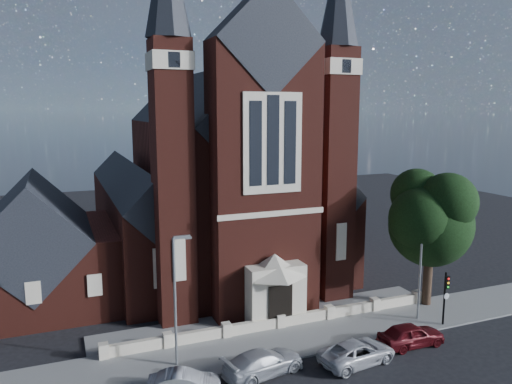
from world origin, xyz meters
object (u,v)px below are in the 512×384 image
street_tree (435,220)px  car_silver_b (263,362)px  church (211,183)px  traffic_signal (446,292)px  parish_hall (35,255)px  car_silver_a (184,383)px  car_dark_red (411,335)px  car_white_suv (357,352)px  street_lamp_right (422,260)px  street_lamp_left (176,294)px

street_tree → car_silver_b: bearing=-164.4°
church → traffic_signal: 23.94m
traffic_signal → parish_hall: bearing=150.0°
traffic_signal → car_silver_b: 14.65m
car_silver_a → car_silver_b: bearing=-70.1°
car_silver_b → car_dark_red: car_dark_red is taller
car_silver_a → church: bearing=-4.5°
car_silver_a → car_dark_red: 15.13m
car_silver_b → car_dark_red: (10.32, -0.35, 0.03)m
car_white_suv → street_lamp_right: bearing=-72.3°
street_tree → car_silver_b: street_tree is taller
church → street_lamp_right: bearing=-62.0°
street_tree → car_silver_b: size_ratio=2.11×
church → street_lamp_right: church is taller
car_silver_a → car_white_suv: 10.64m
street_lamp_left → car_silver_b: size_ratio=1.60×
street_lamp_left → traffic_signal: street_lamp_left is taller
street_lamp_right → traffic_signal: bearing=-60.0°
street_lamp_left → car_dark_red: size_ratio=1.79×
car_white_suv → car_dark_red: 4.54m
parish_hall → traffic_signal: parish_hall is taller
street_lamp_right → car_silver_b: 14.39m
church → car_silver_a: church is taller
street_tree → car_dark_red: (-5.77, -4.83, -6.19)m
car_dark_red → traffic_signal: bearing=-68.6°
street_lamp_right → car_white_suv: bearing=-154.4°
church → street_lamp_left: 20.84m
car_silver_b → car_white_suv: 5.89m
car_silver_a → car_dark_red: (15.12, -0.03, 0.12)m
traffic_signal → car_silver_a: (-19.29, -1.52, -1.93)m
street_lamp_left → car_white_suv: street_lamp_left is taller
car_white_suv → car_dark_red: bearing=-90.4°
parish_hall → street_lamp_right: 29.62m
parish_hall → traffic_signal: size_ratio=3.05×
street_lamp_left → car_white_suv: (10.24, -3.71, -3.90)m
car_dark_red → street_lamp_right: bearing=-45.2°
traffic_signal → car_white_suv: (-8.67, -2.14, -1.89)m
parish_hall → traffic_signal: (27.00, -15.57, -1.43)m
street_lamp_right → street_tree: bearing=34.3°
parish_hall → church: bearing=17.2°
traffic_signal → street_tree: bearing=64.1°
car_silver_b → car_white_suv: size_ratio=1.01×
church → street_lamp_right: 21.76m
car_white_suv → traffic_signal: bearing=-84.0°
church → street_lamp_left: church is taller
parish_hall → car_dark_red: parish_hall is taller
car_silver_b → traffic_signal: bearing=-97.0°
street_tree → car_silver_a: street_tree is taller
street_lamp_left → car_silver_a: street_lamp_left is taller
car_dark_red → car_silver_a: bearing=90.9°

